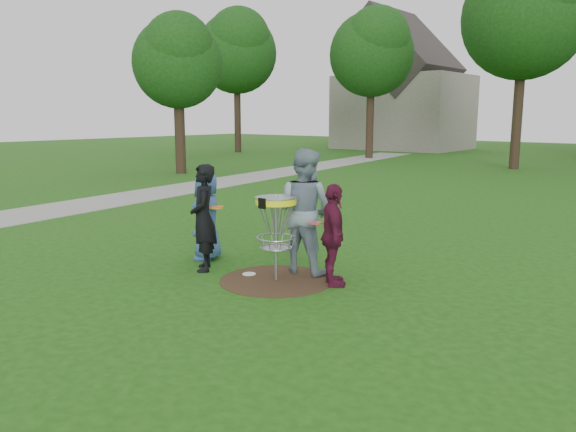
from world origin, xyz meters
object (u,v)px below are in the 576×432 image
Objects in this scene: player_grey at (304,211)px; player_maroon at (333,235)px; player_blue at (207,216)px; player_black at (203,218)px; disc_golf_basket at (276,217)px.

player_grey is 1.31× the size of player_maroon.
player_blue is 0.74m from player_black.
player_grey is (1.37, 0.99, 0.13)m from player_black.
player_blue reaches higher than disc_golf_basket.
player_maroon is at bearing 65.49° from player_blue.
player_black is 1.14× the size of player_maroon.
disc_golf_basket is at bearing 83.56° from player_grey.
player_black is 1.38m from disc_golf_basket.
player_grey is 0.92m from player_maroon.
player_black is at bearing 65.34° from player_maroon.
player_maroon is 1.14× the size of disc_golf_basket.
player_black is at bearing 16.06° from player_blue.
player_blue reaches higher than player_maroon.
player_blue is 0.77× the size of player_grey.
player_maroon is at bearing 59.73° from player_black.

